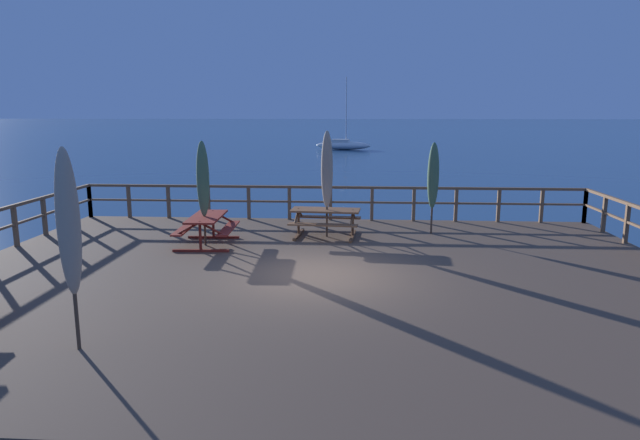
% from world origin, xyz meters
% --- Properties ---
extents(ground_plane, '(600.00, 600.00, 0.00)m').
position_xyz_m(ground_plane, '(0.00, 0.00, 0.00)').
color(ground_plane, navy).
extents(wooden_deck, '(16.07, 12.52, 0.69)m').
position_xyz_m(wooden_deck, '(0.00, 0.00, 0.34)').
color(wooden_deck, brown).
rests_on(wooden_deck, ground).
extents(railing_waterside_far, '(15.87, 0.10, 1.09)m').
position_xyz_m(railing_waterside_far, '(-0.00, 6.11, 1.41)').
color(railing_waterside_far, brown).
rests_on(railing_waterside_far, wooden_deck).
extents(picnic_table_mid_centre, '(1.48, 1.93, 0.78)m').
position_xyz_m(picnic_table_mid_centre, '(-3.04, 2.52, 1.25)').
color(picnic_table_mid_centre, maroon).
rests_on(picnic_table_mid_centre, wooden_deck).
extents(picnic_table_mid_left, '(1.98, 1.54, 0.78)m').
position_xyz_m(picnic_table_mid_left, '(-0.03, 3.70, 1.25)').
color(picnic_table_mid_left, brown).
rests_on(picnic_table_mid_left, wooden_deck).
extents(patio_umbrella_tall_front, '(0.32, 0.32, 2.69)m').
position_xyz_m(patio_umbrella_tall_front, '(-3.08, 2.46, 2.40)').
color(patio_umbrella_tall_front, '#4C3828').
rests_on(patio_umbrella_tall_front, wooden_deck).
extents(patio_umbrella_short_front, '(0.32, 0.32, 2.91)m').
position_xyz_m(patio_umbrella_short_front, '(0.01, 3.66, 2.54)').
color(patio_umbrella_short_front, '#4C3828').
rests_on(patio_umbrella_short_front, wooden_deck).
extents(patio_umbrella_tall_back_left, '(0.32, 0.32, 2.58)m').
position_xyz_m(patio_umbrella_tall_back_left, '(2.95, 4.27, 2.33)').
color(patio_umbrella_tall_back_left, '#4C3828').
rests_on(patio_umbrella_tall_back_left, wooden_deck).
extents(patio_umbrella_tall_mid_left, '(0.32, 0.32, 2.95)m').
position_xyz_m(patio_umbrella_tall_mid_left, '(-3.20, -4.01, 2.56)').
color(patio_umbrella_tall_mid_left, '#4C3828').
rests_on(patio_umbrella_tall_mid_left, wooden_deck).
extents(sailboat_distant, '(6.19, 2.60, 7.72)m').
position_xyz_m(sailboat_distant, '(-0.65, 49.79, 0.51)').
color(sailboat_distant, white).
rests_on(sailboat_distant, ground).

